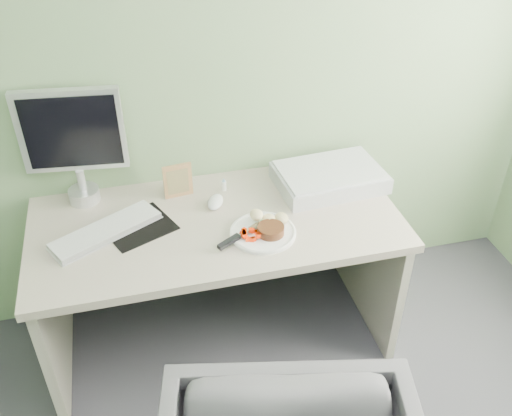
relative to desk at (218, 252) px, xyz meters
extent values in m
plane|color=#6D8B61|center=(0.00, 0.38, 0.80)|extent=(3.50, 0.00, 3.50)
cube|color=#B3A896|center=(0.00, 0.00, 0.16)|extent=(1.60, 0.75, 0.04)
cube|color=#A49D8C|center=(-0.76, 0.00, -0.20)|extent=(0.04, 0.70, 0.69)
cube|color=#A49D8C|center=(0.76, 0.00, -0.20)|extent=(0.04, 0.70, 0.69)
cylinder|color=white|center=(0.17, -0.14, 0.19)|extent=(0.28, 0.28, 0.01)
cylinder|color=black|center=(0.20, -0.16, 0.22)|extent=(0.15, 0.15, 0.04)
ellipsoid|color=tan|center=(0.21, -0.09, 0.23)|extent=(0.15, 0.13, 0.07)
cube|color=#F02A05|center=(0.11, -0.16, 0.22)|extent=(0.07, 0.06, 0.04)
cube|color=silver|center=(0.14, -0.11, 0.21)|extent=(0.15, 0.11, 0.01)
cube|color=black|center=(0.02, -0.19, 0.21)|extent=(0.11, 0.08, 0.02)
cube|color=black|center=(-0.33, 0.04, 0.18)|extent=(0.35, 0.33, 0.00)
cube|color=white|center=(-0.47, 0.02, 0.20)|extent=(0.48, 0.34, 0.02)
ellipsoid|color=white|center=(0.02, 0.11, 0.20)|extent=(0.11, 0.13, 0.04)
cube|color=#966046|center=(-0.13, 0.23, 0.27)|extent=(0.13, 0.03, 0.16)
cylinder|color=white|center=(0.08, 0.22, 0.21)|extent=(0.02, 0.02, 0.05)
cone|color=#80A7CE|center=(0.08, 0.22, 0.24)|extent=(0.02, 0.02, 0.02)
cube|color=silver|center=(0.57, 0.15, 0.22)|extent=(0.51, 0.36, 0.08)
cylinder|color=silver|center=(-0.55, 0.29, 0.21)|extent=(0.14, 0.14, 0.06)
cylinder|color=silver|center=(-0.55, 0.29, 0.29)|extent=(0.04, 0.04, 0.10)
cube|color=silver|center=(-0.55, 0.32, 0.53)|extent=(0.44, 0.09, 0.37)
cube|color=black|center=(-0.55, 0.30, 0.53)|extent=(0.39, 0.05, 0.32)
camera|label=1|loc=(-0.31, -1.95, 1.68)|focal=40.00mm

